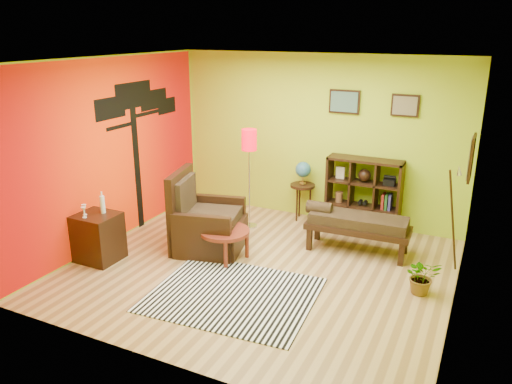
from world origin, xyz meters
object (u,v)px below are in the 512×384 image
at_px(floor_lamp, 249,149).
at_px(bench, 355,223).
at_px(cube_shelf, 364,195).
at_px(potted_plant, 422,280).
at_px(coffee_table, 225,234).
at_px(side_cabinet, 98,237).
at_px(armchair, 205,226).
at_px(globe_table, 303,176).

distance_m(floor_lamp, bench, 2.04).
bearing_deg(cube_shelf, potted_plant, -55.59).
xyz_separation_m(cube_shelf, potted_plant, (1.20, -1.75, -0.42)).
height_order(coffee_table, cube_shelf, cube_shelf).
xyz_separation_m(side_cabinet, potted_plant, (4.31, 1.01, -0.17)).
xyz_separation_m(cube_shelf, bench, (0.10, -0.89, -0.15)).
distance_m(bench, potted_plant, 1.42).
bearing_deg(side_cabinet, cube_shelf, 41.54).
relative_size(armchair, globe_table, 1.16).
bearing_deg(globe_table, coffee_table, -102.98).
distance_m(side_cabinet, floor_lamp, 2.66).
height_order(armchair, floor_lamp, floor_lamp).
height_order(coffee_table, side_cabinet, side_cabinet).
distance_m(floor_lamp, cube_shelf, 2.01).
xyz_separation_m(armchair, bench, (2.06, 0.86, 0.09)).
bearing_deg(bench, cube_shelf, 96.59).
bearing_deg(coffee_table, potted_plant, 3.97).
xyz_separation_m(globe_table, bench, (1.17, -0.89, -0.33)).
bearing_deg(side_cabinet, globe_table, 53.36).
bearing_deg(side_cabinet, floor_lamp, 55.78).
bearing_deg(floor_lamp, bench, -5.52).
distance_m(floor_lamp, globe_table, 1.12).
bearing_deg(globe_table, bench, -37.40).
relative_size(floor_lamp, globe_table, 1.61).
bearing_deg(armchair, cube_shelf, 41.92).
bearing_deg(potted_plant, armchair, -179.94).
relative_size(coffee_table, globe_table, 0.69).
distance_m(armchair, globe_table, 2.01).
distance_m(floor_lamp, potted_plant, 3.31).
xyz_separation_m(side_cabinet, globe_table, (2.05, 2.76, 0.43)).
height_order(coffee_table, bench, bench).
bearing_deg(armchair, bench, 22.76).
bearing_deg(side_cabinet, coffee_table, 27.08).
bearing_deg(coffee_table, side_cabinet, -152.92).
bearing_deg(globe_table, potted_plant, -37.74).
height_order(cube_shelf, bench, cube_shelf).
xyz_separation_m(side_cabinet, cube_shelf, (3.11, 2.76, 0.25)).
height_order(armchair, globe_table, armchair).
distance_m(coffee_table, bench, 1.92).
bearing_deg(bench, floor_lamp, 174.48).
xyz_separation_m(armchair, globe_table, (0.89, 1.75, 0.42)).
bearing_deg(armchair, globe_table, 63.07).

